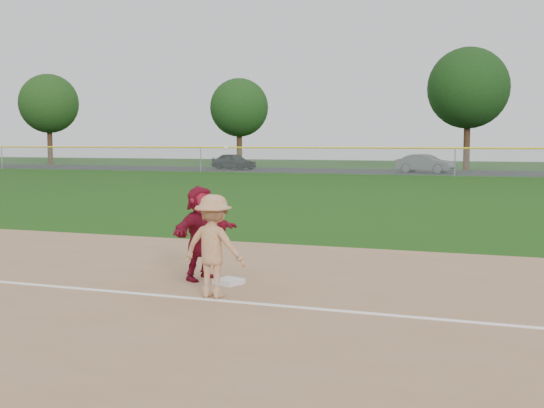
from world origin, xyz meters
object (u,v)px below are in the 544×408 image
(car_left, at_px, (234,161))
(car_mid, at_px, (425,163))
(first_base, at_px, (229,281))
(base_runner, at_px, (201,233))

(car_left, xyz_separation_m, car_mid, (16.81, -0.85, 0.01))
(first_base, xyz_separation_m, car_mid, (-2.29, 44.40, 0.68))
(base_runner, bearing_deg, car_mid, 19.59)
(base_runner, xyz_separation_m, car_mid, (-1.66, 44.18, -0.10))
(first_base, bearing_deg, car_left, 112.88)
(base_runner, distance_m, car_mid, 44.21)
(first_base, height_order, car_left, car_left)
(base_runner, height_order, car_mid, base_runner)
(base_runner, distance_m, car_left, 48.67)
(first_base, xyz_separation_m, base_runner, (-0.63, 0.22, 0.78))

